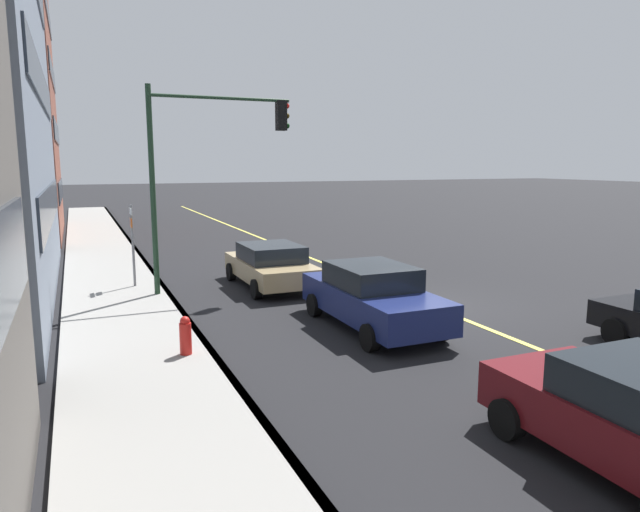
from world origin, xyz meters
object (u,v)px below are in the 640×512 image
at_px(car_tan, 271,265).
at_px(fire_hydrant, 186,339).
at_px(car_maroon, 637,414).
at_px(car_navy, 373,296).
at_px(traffic_light_mast, 206,155).
at_px(street_sign_post, 133,240).

xyz_separation_m(car_tan, fire_hydrant, (-6.01, 3.80, -0.26)).
bearing_deg(car_maroon, car_navy, 0.20).
height_order(car_tan, traffic_light_mast, traffic_light_mast).
xyz_separation_m(car_tan, traffic_light_mast, (-0.25, 2.04, 3.49)).
relative_size(car_tan, fire_hydrant, 4.74).
bearing_deg(fire_hydrant, car_tan, -32.31).
height_order(traffic_light_mast, fire_hydrant, traffic_light_mast).
bearing_deg(traffic_light_mast, street_sign_post, 55.58).
bearing_deg(street_sign_post, traffic_light_mast, -124.42).
distance_m(car_tan, street_sign_post, 4.36).
bearing_deg(car_navy, car_maroon, -179.80).
bearing_deg(car_tan, street_sign_post, 74.11).
bearing_deg(car_maroon, street_sign_post, 19.93).
bearing_deg(traffic_light_mast, fire_hydrant, 163.02).
distance_m(car_navy, traffic_light_mast, 6.80).
distance_m(traffic_light_mast, street_sign_post, 3.63).
bearing_deg(car_maroon, traffic_light_mast, 13.27).
distance_m(car_tan, car_maroon, 12.53).
distance_m(car_tan, fire_hydrant, 7.12).
distance_m(street_sign_post, fire_hydrant, 7.28).
xyz_separation_m(traffic_light_mast, street_sign_post, (1.42, 2.07, -2.62)).
xyz_separation_m(car_tan, car_navy, (-5.37, -0.82, 0.06)).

